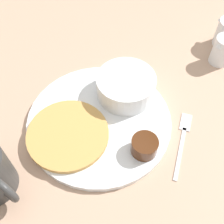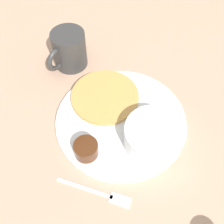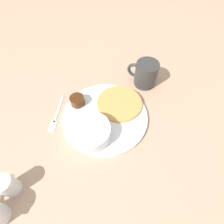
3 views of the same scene
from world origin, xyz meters
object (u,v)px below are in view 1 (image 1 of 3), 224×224
(fork, at_px, (183,137))
(bowl, at_px, (126,85))
(plate, at_px, (99,121))
(creamer_pitcher_near, at_px, (223,50))

(fork, bearing_deg, bowl, -81.55)
(bowl, bearing_deg, fork, 98.45)
(plate, distance_m, bowl, 0.09)
(bowl, relative_size, fork, 0.92)
(bowl, relative_size, creamer_pitcher_near, 1.70)
(fork, bearing_deg, creamer_pitcher_near, -157.93)
(creamer_pitcher_near, bearing_deg, fork, 22.07)
(plate, distance_m, fork, 0.16)
(plate, bearing_deg, creamer_pitcher_near, 172.96)
(creamer_pitcher_near, distance_m, fork, 0.23)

